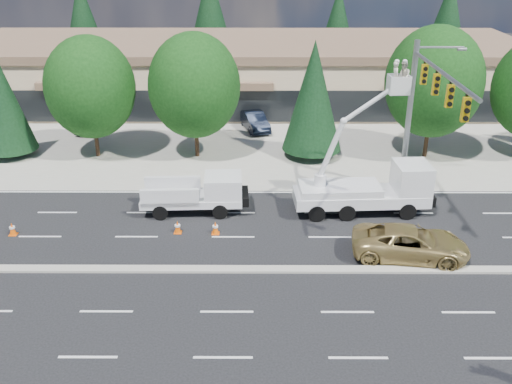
{
  "coord_description": "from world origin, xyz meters",
  "views": [
    {
      "loc": [
        1.29,
        -22.63,
        14.26
      ],
      "look_at": [
        1.18,
        3.55,
        2.4
      ],
      "focal_mm": 40.0,
      "sensor_mm": 36.0,
      "label": 1
    }
  ],
  "objects_px": {
    "utility_pickup": "(199,197)",
    "minivan": "(410,243)",
    "bucket_truck": "(372,183)",
    "signal_mast": "(422,103)"
  },
  "relations": [
    {
      "from": "bucket_truck",
      "to": "minivan",
      "type": "xyz_separation_m",
      "value": [
        1.02,
        -4.97,
        -0.99
      ]
    },
    {
      "from": "bucket_truck",
      "to": "utility_pickup",
      "type": "bearing_deg",
      "value": 176.8
    },
    {
      "from": "signal_mast",
      "to": "minivan",
      "type": "bearing_deg",
      "value": -103.89
    },
    {
      "from": "signal_mast",
      "to": "utility_pickup",
      "type": "relative_size",
      "value": 1.79
    },
    {
      "from": "utility_pickup",
      "to": "minivan",
      "type": "relative_size",
      "value": 1.02
    },
    {
      "from": "utility_pickup",
      "to": "signal_mast",
      "type": "bearing_deg",
      "value": 1.32
    },
    {
      "from": "utility_pickup",
      "to": "bucket_truck",
      "type": "relative_size",
      "value": 0.67
    },
    {
      "from": "signal_mast",
      "to": "utility_pickup",
      "type": "bearing_deg",
      "value": -176.07
    },
    {
      "from": "utility_pickup",
      "to": "minivan",
      "type": "height_order",
      "value": "utility_pickup"
    },
    {
      "from": "bucket_truck",
      "to": "minivan",
      "type": "distance_m",
      "value": 5.17
    }
  ]
}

